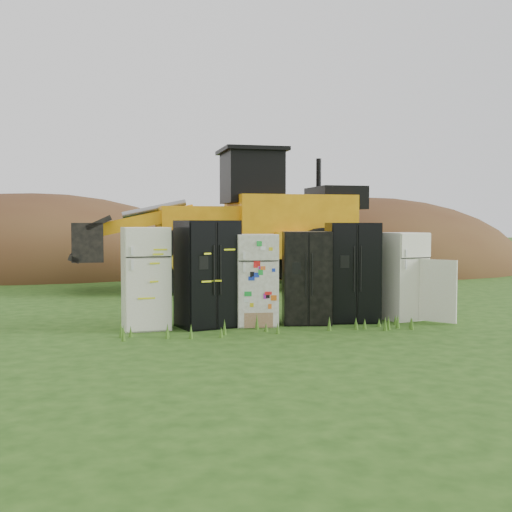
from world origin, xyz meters
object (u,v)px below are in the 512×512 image
Objects in this scene: fridge_black_side at (207,274)px; wheel_loader at (217,218)px; fridge_sticker at (256,280)px; fridge_leftmost at (146,278)px; fridge_open_door at (402,276)px; fridge_dark_mid at (307,278)px; fridge_black_right at (352,272)px.

wheel_loader is (1.32, 6.69, 1.04)m from fridge_black_side.
fridge_black_side reaches higher than fridge_sticker.
fridge_black_side is 0.91m from fridge_sticker.
fridge_black_side is at bearing -5.54° from fridge_leftmost.
fridge_leftmost is at bearing 163.41° from fridge_open_door.
fridge_black_side is 1.15× the size of fridge_sticker.
fridge_sticker is at bearing -15.36° from fridge_black_side.
fridge_black_side reaches higher than fridge_leftmost.
fridge_leftmost is 2.96m from fridge_dark_mid.
fridge_sticker is 6.81m from wheel_loader.
fridge_leftmost is at bearing -176.15° from fridge_sticker.
fridge_black_side is 1.02× the size of fridge_black_right.
fridge_leftmost is 1.99m from fridge_sticker.
fridge_dark_mid is 0.93m from fridge_black_right.
fridge_black_side is at bearing -169.38° from fridge_dark_mid.
fridge_black_side is 1.12× the size of fridge_dark_mid.
fridge_open_door is (4.94, 0.01, -0.06)m from fridge_leftmost.
fridge_leftmost is 0.94× the size of fridge_black_side.
fridge_black_right is at bearing -14.55° from fridge_black_side.
wheel_loader is at bearing 111.52° from fridge_black_right.
fridge_leftmost is 1.08× the size of fridge_sticker.
fridge_black_right is (0.93, 0.05, 0.08)m from fridge_dark_mid.
fridge_black_right is at bearing -4.18° from fridge_leftmost.
fridge_black_side is 2.80m from fridge_black_right.
fridge_sticker is 0.20× the size of wheel_loader.
fridge_leftmost is at bearing -110.64° from wheel_loader.
fridge_black_right is at bearing 164.75° from fridge_open_door.
fridge_open_door is at bearing 5.92° from fridge_sticker.
fridge_black_right is (3.89, -0.02, 0.04)m from fridge_leftmost.
wheel_loader reaches higher than fridge_black_side.
wheel_loader reaches higher than fridge_leftmost.
fridge_open_door is at bearing 14.00° from fridge_dark_mid.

